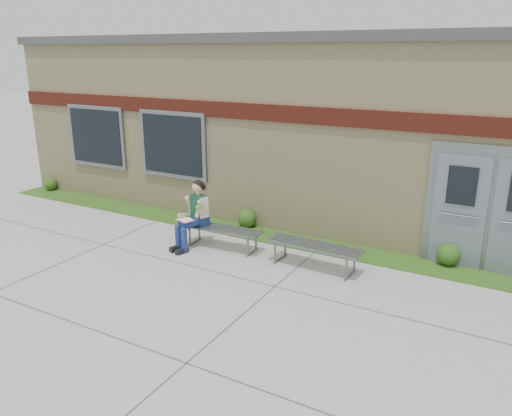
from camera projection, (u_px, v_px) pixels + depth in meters
The scene contains 9 objects.
ground at pixel (210, 285), 8.53m from camera, with size 80.00×80.00×0.00m, color #9E9E99.
grass_strip at pixel (278, 238), 10.70m from camera, with size 16.00×0.80×0.02m, color #204712.
school_building at pixel (338, 121), 12.89m from camera, with size 16.20×6.22×4.20m.
bench_left at pixel (222, 233), 10.06m from camera, with size 1.69×0.56×0.43m.
bench_right at pixel (314, 250), 9.13m from camera, with size 1.80×0.57×0.46m.
girl at pixel (193, 214), 10.03m from camera, with size 0.54×0.90×1.38m.
shrub_west at pixel (51, 184), 14.29m from camera, with size 0.35×0.35×0.35m, color #204712.
shrub_mid at pixel (247, 218), 11.26m from camera, with size 0.42×0.42×0.42m, color #204712.
shrub_east at pixel (448, 254), 9.25m from camera, with size 0.42×0.42×0.42m, color #204712.
Camera 1 is at (4.46, -6.38, 3.83)m, focal length 35.00 mm.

